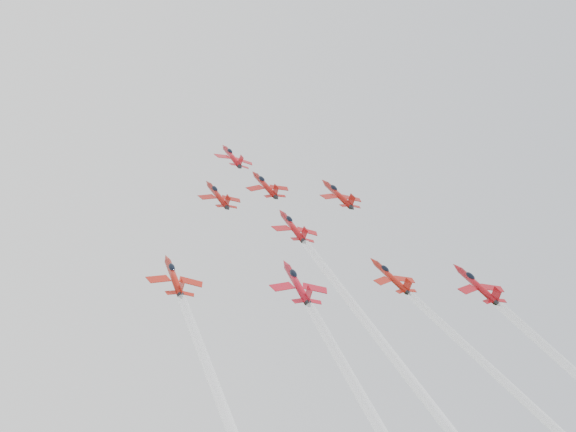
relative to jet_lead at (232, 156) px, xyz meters
name	(u,v)px	position (x,y,z in m)	size (l,w,h in m)	color
jet_lead	(232,156)	(0.00, 0.00, 0.00)	(9.36, 11.62, 8.57)	#A91017
jet_row2_left	(218,195)	(-9.79, -16.99, -12.12)	(8.81, 10.94, 8.06)	maroon
jet_row2_center	(265,185)	(2.81, -11.41, -8.14)	(9.50, 11.79, 8.69)	maroon
jet_row2_right	(338,194)	(19.58, -12.47, -8.89)	(10.28, 12.76, 9.40)	maroon
jet_center	(420,391)	(1.63, -63.54, -45.39)	(9.49, 84.81, 60.98)	#9F0F13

